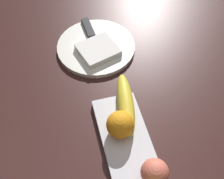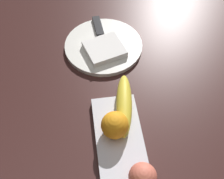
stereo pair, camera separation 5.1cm
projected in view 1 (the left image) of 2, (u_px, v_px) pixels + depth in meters
ground_plane at (131, 159)px, 0.67m from camera, size 2.40×2.40×0.00m
fruit_tray at (134, 168)px, 0.65m from camera, size 0.40×0.12×0.02m
banana at (126, 103)px, 0.72m from camera, size 0.19×0.07×0.04m
orange_near_apple at (120, 125)px, 0.67m from camera, size 0.07×0.07×0.07m
peach at (155, 172)px, 0.60m from camera, size 0.06×0.06×0.06m
dinner_plate at (96, 47)px, 0.89m from camera, size 0.24×0.24×0.01m
folded_napkin at (98, 50)px, 0.85m from camera, size 0.13×0.14×0.02m
knife at (90, 31)px, 0.91m from camera, size 0.18×0.04×0.01m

